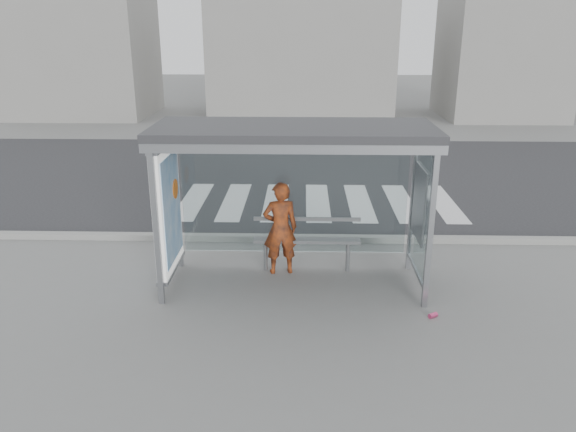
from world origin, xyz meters
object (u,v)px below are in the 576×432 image
Objects in this scene: bus_shelter at (270,166)px; soda_can at (433,315)px; bench at (307,240)px; person at (280,228)px.

soda_can is at bearing -24.39° from bus_shelter.
person is at bearing -167.35° from bench.
bench is (0.45, 0.10, -0.25)m from person.
person is at bearing 146.33° from soda_can.
bus_shelter is 1.26m from person.
bus_shelter reaches higher than bench.
bus_shelter is at bearing -138.65° from bench.
bus_shelter is at bearing 155.61° from soda_can.
person is (0.15, 0.42, -1.18)m from bus_shelter.
bench reaches higher than soda_can.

